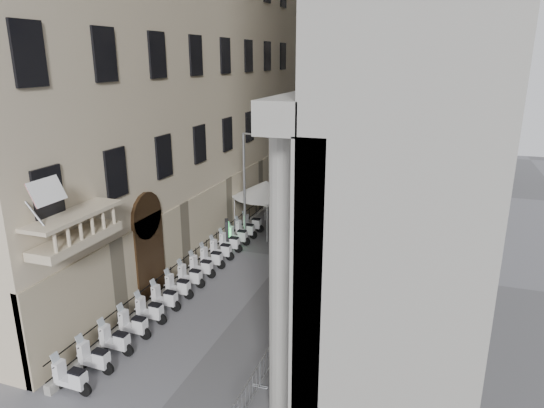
{
  "coord_description": "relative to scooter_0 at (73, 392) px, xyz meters",
  "views": [
    {
      "loc": [
        8.35,
        -7.44,
        11.86
      ],
      "look_at": [
        0.4,
        15.61,
        4.5
      ],
      "focal_mm": 32.0,
      "sensor_mm": 36.0,
      "label": 1
    }
  ],
  "objects": [
    {
      "name": "far_building",
      "position": [
        3.57,
        43.52,
        15.0
      ],
      "size": [
        22.0,
        10.0,
        30.0
      ],
      "primitive_type": "cube",
      "color": "#B7B5AD",
      "rests_on": "ground"
    },
    {
      "name": "iron_fence",
      "position": [
        -0.73,
        13.52,
        0.0
      ],
      "size": [
        0.3,
        28.0,
        1.4
      ],
      "primitive_type": null,
      "color": "black",
      "rests_on": "ground"
    },
    {
      "name": "blue_awning",
      "position": [
        7.72,
        21.52,
        0.0
      ],
      "size": [
        1.6,
        3.0,
        3.0
      ],
      "primitive_type": null,
      "color": "navy",
      "rests_on": "ground"
    },
    {
      "name": "flag",
      "position": [
        -0.43,
        0.52,
        0.0
      ],
      "size": [
        1.0,
        1.4,
        8.2
      ],
      "primitive_type": null,
      "color": "#9E0C11",
      "rests_on": "ground"
    },
    {
      "name": "scooter_0",
      "position": [
        0.0,
        0.0,
        0.0
      ],
      "size": [
        1.42,
        0.6,
        1.5
      ],
      "primitive_type": null,
      "rotation": [
        0.0,
        0.0,
        1.54
      ],
      "color": "silver",
      "rests_on": "ground"
    },
    {
      "name": "scooter_1",
      "position": [
        0.0,
        1.31,
        0.0
      ],
      "size": [
        1.42,
        0.6,
        1.5
      ],
      "primitive_type": null,
      "rotation": [
        0.0,
        0.0,
        1.54
      ],
      "color": "silver",
      "rests_on": "ground"
    },
    {
      "name": "scooter_2",
      "position": [
        0.0,
        2.62,
        0.0
      ],
      "size": [
        1.42,
        0.6,
        1.5
      ],
      "primitive_type": null,
      "rotation": [
        0.0,
        0.0,
        1.54
      ],
      "color": "silver",
      "rests_on": "ground"
    },
    {
      "name": "scooter_3",
      "position": [
        0.0,
        3.93,
        0.0
      ],
      "size": [
        1.42,
        0.6,
        1.5
      ],
      "primitive_type": null,
      "rotation": [
        0.0,
        0.0,
        1.54
      ],
      "color": "silver",
      "rests_on": "ground"
    },
    {
      "name": "scooter_4",
      "position": [
        0.0,
        5.24,
        0.0
      ],
      "size": [
        1.42,
        0.6,
        1.5
      ],
      "primitive_type": null,
      "rotation": [
        0.0,
        0.0,
        1.54
      ],
      "color": "silver",
      "rests_on": "ground"
    },
    {
      "name": "scooter_5",
      "position": [
        0.0,
        6.55,
        0.0
      ],
      "size": [
        1.42,
        0.6,
        1.5
      ],
      "primitive_type": null,
      "rotation": [
        0.0,
        0.0,
        1.54
      ],
      "color": "silver",
      "rests_on": "ground"
    },
    {
      "name": "scooter_6",
      "position": [
        0.0,
        7.86,
        0.0
      ],
      "size": [
        1.42,
        0.6,
        1.5
      ],
      "primitive_type": null,
      "rotation": [
        0.0,
        0.0,
        1.54
      ],
      "color": "silver",
      "rests_on": "ground"
    },
    {
      "name": "scooter_7",
      "position": [
        0.0,
        9.17,
        0.0
      ],
      "size": [
        1.42,
        0.6,
        1.5
      ],
      "primitive_type": null,
      "rotation": [
        0.0,
        0.0,
        1.54
      ],
      "color": "silver",
      "rests_on": "ground"
    },
    {
      "name": "scooter_8",
      "position": [
        0.0,
        10.48,
        0.0
      ],
      "size": [
        1.42,
        0.6,
        1.5
      ],
      "primitive_type": null,
      "rotation": [
        0.0,
        0.0,
        1.54
      ],
      "color": "silver",
      "rests_on": "ground"
    },
    {
      "name": "scooter_9",
      "position": [
        0.0,
        11.79,
        0.0
      ],
      "size": [
        1.42,
        0.6,
        1.5
      ],
      "primitive_type": null,
      "rotation": [
        0.0,
        0.0,
        1.54
      ],
      "color": "silver",
      "rests_on": "ground"
    },
    {
      "name": "scooter_10",
      "position": [
        0.0,
        13.1,
        0.0
      ],
      "size": [
        1.42,
        0.6,
        1.5
      ],
      "primitive_type": null,
      "rotation": [
        0.0,
        0.0,
        1.54
      ],
      "color": "silver",
      "rests_on": "ground"
    },
    {
      "name": "scooter_11",
      "position": [
        0.0,
        14.41,
        0.0
      ],
      "size": [
        1.42,
        0.6,
        1.5
      ],
      "primitive_type": null,
      "rotation": [
        0.0,
        0.0,
        1.54
      ],
      "color": "silver",
      "rests_on": "ground"
    },
    {
      "name": "scooter_12",
      "position": [
        0.0,
        15.72,
        0.0
      ],
      "size": [
        1.42,
        0.6,
        1.5
      ],
      "primitive_type": null,
      "rotation": [
        0.0,
        0.0,
        1.54
      ],
      "color": "silver",
      "rests_on": "ground"
    },
    {
      "name": "scooter_13",
      "position": [
        0.0,
        17.03,
        0.0
      ],
      "size": [
        1.42,
        0.6,
        1.5
      ],
      "primitive_type": null,
      "rotation": [
        0.0,
        0.0,
        1.54
      ],
      "color": "silver",
      "rests_on": "ground"
    },
    {
      "name": "scooter_14",
      "position": [
        0.0,
        18.34,
        0.0
      ],
      "size": [
        1.42,
        0.6,
        1.5
      ],
      "primitive_type": null,
      "rotation": [
        0.0,
        0.0,
        1.54
      ],
      "color": "silver",
      "rests_on": "ground"
    },
    {
      "name": "barrier_1",
      "position": [
        6.46,
        3.78,
        0.0
      ],
      "size": [
        0.6,
        2.4,
        1.1
      ],
      "primitive_type": null,
      "color": "#B6B8BE",
      "rests_on": "ground"
    },
    {
      "name": "barrier_2",
      "position": [
        6.46,
        6.28,
        0.0
      ],
      "size": [
        0.6,
        2.4,
        1.1
      ],
      "primitive_type": null,
      "color": "#B6B8BE",
      "rests_on": "ground"
    },
    {
      "name": "barrier_3",
      "position": [
        6.46,
        8.78,
        0.0
      ],
      "size": [
        0.6,
        2.4,
        1.1
      ],
      "primitive_type": null,
      "color": "#B6B8BE",
      "rests_on": "ground"
    },
    {
      "name": "barrier_4",
      "position": [
        6.46,
        11.28,
        0.0
      ],
      "size": [
        0.6,
        2.4,
        1.1
      ],
      "primitive_type": null,
      "color": "#B6B8BE",
      "rests_on": "ground"
    },
    {
      "name": "barrier_5",
      "position": [
        6.46,
        13.78,
        0.0
      ],
      "size": [
        0.6,
        2.4,
        1.1
      ],
      "primitive_type": null,
      "color": "#B6B8BE",
      "rests_on": "ground"
    },
    {
      "name": "barrier_6",
      "position": [
        6.46,
        16.28,
        0.0
      ],
      "size": [
        0.6,
        2.4,
        1.1
      ],
      "primitive_type": null,
      "color": "#B6B8BE",
      "rests_on": "ground"
    },
    {
      "name": "security_tent",
      "position": [
        0.33,
        19.67,
        3.06
      ],
      "size": [
        4.5,
        4.5,
        3.66
      ],
      "color": "silver",
      "rests_on": "ground"
    },
    {
      "name": "street_lamp",
      "position": [
        0.67,
        15.88,
        4.39
      ],
      "size": [
        2.35,
        0.88,
        7.43
      ],
      "rotation": [
        0.0,
        0.0,
        -0.3
      ],
      "color": "#999CA1",
      "rests_on": "ground"
    },
    {
      "name": "info_kiosk",
      "position": [
        -0.62,
        15.37,
        0.88
      ],
      "size": [
        0.56,
        0.84,
        1.73
      ],
      "rotation": [
        0.0,
        0.0,
        0.44
      ],
      "color": "black",
      "rests_on": "ground"
    },
    {
      "name": "pedestrian_a",
      "position": [
        4.91,
        24.37,
        1.02
      ],
      "size": [
        0.85,
        0.67,
        2.03
      ],
      "primitive_type": "imported",
      "rotation": [
        0.0,
        0.0,
        2.86
      ],
      "color": "#0D1235",
      "rests_on": "ground"
    },
    {
      "name": "pedestrian_b",
      "position": [
        6.57,
        22.42,
        0.87
      ],
      "size": [
        1.02,
        0.91,
        1.74
      ],
      "primitive_type": "imported",
      "rotation": [
        0.0,
        0.0,
        2.78
      ],
      "color": "black",
      "rests_on": "ground"
    },
    {
      "name": "pedestrian_c",
      "position": [
        2.76,
        30.45,
        0.82
      ],
      "size": [
        0.82,
        0.55,
        1.64
      ],
      "primitive_type": "imported",
      "rotation": [
        0.0,
        0.0,
        3.11
      ],
      "color": "black",
      "rests_on": "ground"
    }
  ]
}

